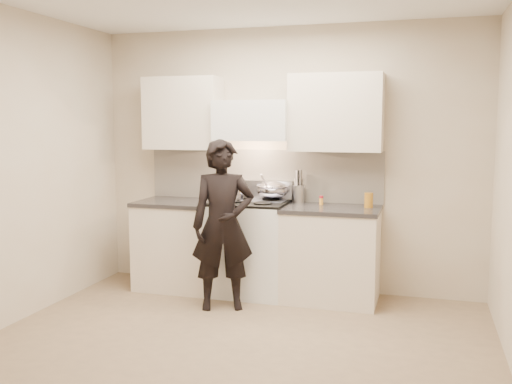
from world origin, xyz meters
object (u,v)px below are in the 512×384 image
Objects in this scene: stove at (250,247)px; person at (223,225)px; counter_right at (331,254)px; utensil_crock at (298,193)px; wok at (273,190)px.

person is (-0.10, -0.53, 0.31)m from stove.
stove is 0.83m from counter_right.
stove is at bearing -153.94° from utensil_crock.
utensil_crock reaches higher than stove.
wok is at bearing -163.22° from utensil_crock.
wok is 1.28× the size of utensil_crock.
counter_right is at bearing -12.91° from wok.
stove is at bearing 56.96° from person.
counter_right is 1.11m from person.
wok is (-0.63, 0.14, 0.59)m from counter_right.
wok is at bearing 167.09° from counter_right.
utensil_crock is at bearing 149.94° from counter_right.
utensil_crock is at bearing 31.12° from person.
wok is 0.27× the size of person.
counter_right is 0.71m from utensil_crock.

